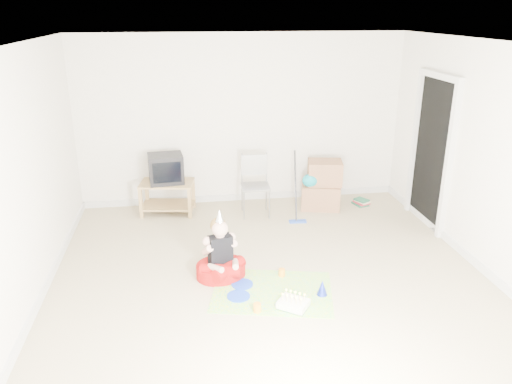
{
  "coord_description": "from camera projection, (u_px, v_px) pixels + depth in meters",
  "views": [
    {
      "loc": [
        -0.91,
        -5.01,
        2.92
      ],
      "look_at": [
        -0.1,
        0.4,
        0.9
      ],
      "focal_mm": 35.0,
      "sensor_mm": 36.0,
      "label": 1
    }
  ],
  "objects": [
    {
      "name": "ground",
      "position": [
        270.0,
        276.0,
        5.78
      ],
      "size": [
        5.0,
        5.0,
        0.0
      ],
      "primitive_type": "plane",
      "color": "tan",
      "rests_on": "ground"
    },
    {
      "name": "doorway_recess",
      "position": [
        432.0,
        154.0,
        6.89
      ],
      "size": [
        0.02,
        0.9,
        2.05
      ],
      "primitive_type": "cube",
      "color": "black",
      "rests_on": "ground"
    },
    {
      "name": "tv_stand",
      "position": [
        168.0,
        195.0,
        7.49
      ],
      "size": [
        0.84,
        0.6,
        0.49
      ],
      "color": "#9F7C48",
      "rests_on": "ground"
    },
    {
      "name": "crt_tv",
      "position": [
        166.0,
        169.0,
        7.34
      ],
      "size": [
        0.53,
        0.46,
        0.43
      ],
      "primitive_type": "cube",
      "rotation": [
        0.0,
        0.0,
        0.1
      ],
      "color": "black",
      "rests_on": "tv_stand"
    },
    {
      "name": "folding_chair",
      "position": [
        255.0,
        187.0,
        7.36
      ],
      "size": [
        0.43,
        0.41,
        0.91
      ],
      "color": "gray",
      "rests_on": "ground"
    },
    {
      "name": "cardboard_boxes",
      "position": [
        322.0,
        186.0,
        7.66
      ],
      "size": [
        0.68,
        0.57,
        0.74
      ],
      "color": "#956748",
      "rests_on": "ground"
    },
    {
      "name": "floor_mop",
      "position": [
        298.0,
        205.0,
        7.14
      ],
      "size": [
        0.25,
        0.34,
        1.0
      ],
      "color": "blue",
      "rests_on": "ground"
    },
    {
      "name": "book_pile",
      "position": [
        361.0,
        202.0,
        7.87
      ],
      "size": [
        0.24,
        0.28,
        0.1
      ],
      "color": "#226646",
      "rests_on": "ground"
    },
    {
      "name": "seated_woman",
      "position": [
        221.0,
        262.0,
        5.72
      ],
      "size": [
        0.71,
        0.71,
        0.83
      ],
      "color": "#A0100E",
      "rests_on": "ground"
    },
    {
      "name": "party_mat",
      "position": [
        272.0,
        291.0,
        5.46
      ],
      "size": [
        1.47,
        1.2,
        0.01
      ],
      "primitive_type": "cube",
      "rotation": [
        0.0,
        0.0,
        -0.23
      ],
      "color": "#E63081",
      "rests_on": "ground"
    },
    {
      "name": "birthday_cake",
      "position": [
        293.0,
        304.0,
        5.16
      ],
      "size": [
        0.37,
        0.36,
        0.14
      ],
      "color": "white",
      "rests_on": "party_mat"
    },
    {
      "name": "blue_plate_near",
      "position": [
        242.0,
        284.0,
        5.59
      ],
      "size": [
        0.33,
        0.33,
        0.01
      ],
      "primitive_type": "cylinder",
      "rotation": [
        0.0,
        0.0,
        -0.54
      ],
      "color": "#173CBA",
      "rests_on": "party_mat"
    },
    {
      "name": "blue_plate_far",
      "position": [
        238.0,
        296.0,
        5.36
      ],
      "size": [
        0.26,
        0.26,
        0.01
      ],
      "primitive_type": "cylinder",
      "rotation": [
        0.0,
        0.0,
        -0.04
      ],
      "color": "#173CBA",
      "rests_on": "party_mat"
    },
    {
      "name": "orange_cup_near",
      "position": [
        282.0,
        272.0,
        5.76
      ],
      "size": [
        0.08,
        0.08,
        0.09
      ],
      "primitive_type": "cylinder",
      "rotation": [
        0.0,
        0.0,
        -0.1
      ],
      "color": "orange",
      "rests_on": "party_mat"
    },
    {
      "name": "orange_cup_far",
      "position": [
        257.0,
        308.0,
        5.08
      ],
      "size": [
        0.09,
        0.09,
        0.09
      ],
      "primitive_type": "cylinder",
      "rotation": [
        0.0,
        0.0,
        -0.15
      ],
      "color": "orange",
      "rests_on": "party_mat"
    },
    {
      "name": "blue_party_hat",
      "position": [
        322.0,
        288.0,
        5.37
      ],
      "size": [
        0.16,
        0.16,
        0.17
      ],
      "primitive_type": "cone",
      "rotation": [
        0.0,
        0.0,
        -0.53
      ],
      "color": "#1A2BB6",
      "rests_on": "party_mat"
    }
  ]
}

